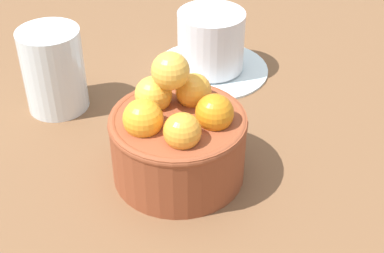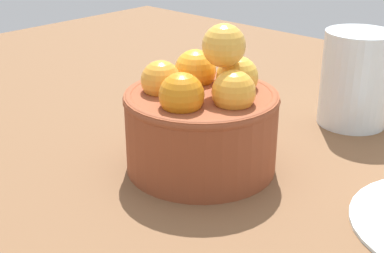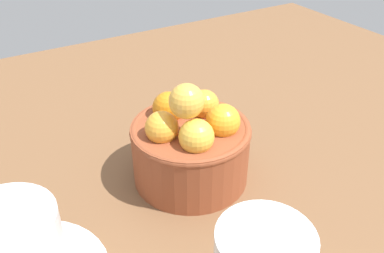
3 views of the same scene
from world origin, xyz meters
TOP-DOWN VIEW (x-y plane):
  - ground_plane at (0.00, 0.00)cm, footprint 123.38×99.81cm
  - terracotta_bowl at (0.04, 0.06)cm, footprint 13.90×13.90cm
  - water_glass at (5.03, 19.13)cm, footprint 7.37×7.37cm

SIDE VIEW (x-z plane):
  - ground_plane at x=0.00cm, z-range -4.95..0.00cm
  - terracotta_bowl at x=0.04cm, z-range -1.87..11.54cm
  - water_glass at x=5.03cm, z-range 0.00..10.26cm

